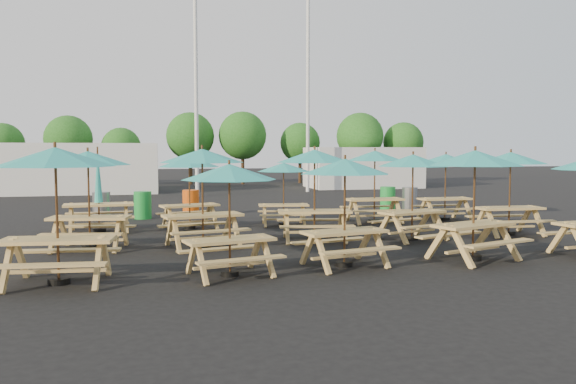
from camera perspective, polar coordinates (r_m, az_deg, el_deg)
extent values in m
plane|color=black|center=(16.19, 1.19, -4.27)|extent=(120.00, 120.00, 0.00)
cube|color=tan|center=(10.85, -22.35, -4.54)|extent=(2.00, 0.93, 0.06)
cube|color=tan|center=(10.23, -23.33, -6.86)|extent=(1.95, 0.45, 0.04)
cube|color=tan|center=(11.58, -21.40, -5.54)|extent=(1.95, 0.45, 0.04)
cylinder|color=black|center=(10.99, -22.24, -8.37)|extent=(0.39, 0.39, 0.11)
cylinder|color=brown|center=(10.80, -22.42, -2.22)|extent=(0.05, 0.05, 2.48)
cone|color=teal|center=(10.74, -22.57, 3.32)|extent=(2.26, 2.26, 0.34)
cube|color=tan|center=(14.37, -19.53, -2.48)|extent=(1.98, 1.04, 0.06)
cube|color=tan|center=(13.76, -20.30, -4.06)|extent=(1.90, 0.58, 0.04)
cube|color=tan|center=(15.07, -18.76, -3.32)|extent=(1.90, 0.58, 0.04)
cylinder|color=black|center=(14.47, -19.46, -5.32)|extent=(0.38, 0.38, 0.10)
cylinder|color=brown|center=(14.33, -19.57, -0.78)|extent=(0.05, 0.05, 2.40)
cone|color=teal|center=(14.28, -19.67, 3.27)|extent=(2.32, 2.32, 0.33)
cube|color=tan|center=(17.38, -18.67, -1.23)|extent=(2.02, 0.92, 0.07)
cube|color=tan|center=(16.70, -18.69, -2.53)|extent=(1.98, 0.43, 0.04)
cube|color=tan|center=(18.13, -18.61, -2.01)|extent=(1.98, 0.43, 0.04)
cylinder|color=black|center=(17.47, -18.61, -3.68)|extent=(0.39, 0.39, 0.11)
cylinder|color=brown|center=(17.35, -18.71, 0.24)|extent=(0.05, 0.05, 2.51)
cone|color=teal|center=(17.33, -18.74, 1.68)|extent=(0.24, 0.24, 1.63)
cube|color=tan|center=(10.76, -5.94, -4.87)|extent=(1.80, 1.04, 0.06)
cube|color=tan|center=(10.23, -4.69, -6.87)|extent=(1.70, 0.63, 0.04)
cube|color=tan|center=(11.37, -7.04, -5.77)|extent=(1.70, 0.63, 0.04)
cylinder|color=black|center=(10.88, -5.91, -8.24)|extent=(0.34, 0.34, 0.09)
cylinder|color=brown|center=(10.70, -5.95, -2.83)|extent=(0.04, 0.04, 2.16)
cone|color=teal|center=(10.63, -5.99, 2.05)|extent=(2.19, 2.19, 0.30)
cube|color=tan|center=(14.06, -8.65, -2.35)|extent=(2.04, 1.13, 0.06)
cube|color=tan|center=(13.43, -7.79, -3.99)|extent=(1.94, 0.66, 0.04)
cube|color=tan|center=(14.77, -9.41, -3.26)|extent=(1.94, 0.66, 0.04)
cylinder|color=black|center=(14.16, -8.62, -5.32)|extent=(0.38, 0.38, 0.11)
cylinder|color=brown|center=(14.02, -8.67, -0.57)|extent=(0.05, 0.05, 2.46)
cone|color=teal|center=(13.97, -8.72, 3.67)|extent=(2.44, 2.44, 0.34)
cube|color=tan|center=(17.43, -9.96, -1.35)|extent=(1.85, 1.09, 0.06)
cube|color=tan|center=(16.86, -9.29, -2.49)|extent=(1.74, 0.67, 0.04)
cube|color=tan|center=(18.07, -10.56, -2.06)|extent=(1.74, 0.67, 0.04)
cylinder|color=black|center=(17.51, -9.93, -3.53)|extent=(0.35, 0.35, 0.10)
cylinder|color=brown|center=(17.40, -9.97, -0.05)|extent=(0.04, 0.04, 2.22)
cone|color=teal|center=(17.36, -10.01, 3.03)|extent=(2.27, 2.27, 0.31)
cube|color=tan|center=(11.64, 5.76, -4.03)|extent=(1.86, 1.03, 0.06)
cube|color=tan|center=(11.14, 7.45, -5.90)|extent=(1.77, 0.60, 0.04)
cube|color=tan|center=(12.23, 4.21, -4.96)|extent=(1.77, 0.60, 0.04)
cylinder|color=black|center=(11.75, 5.74, -7.29)|extent=(0.35, 0.35, 0.10)
cylinder|color=brown|center=(11.59, 5.78, -2.07)|extent=(0.04, 0.04, 2.25)
cone|color=teal|center=(11.52, 5.81, 2.62)|extent=(2.23, 2.23, 0.31)
cube|color=tan|center=(14.86, 2.70, -1.98)|extent=(2.01, 1.04, 0.06)
cube|color=tan|center=(14.21, 3.01, -3.52)|extent=(1.93, 0.57, 0.04)
cube|color=tan|center=(15.59, 2.41, -2.83)|extent=(1.93, 0.57, 0.04)
cylinder|color=black|center=(14.96, 2.69, -4.77)|extent=(0.38, 0.38, 0.11)
cylinder|color=brown|center=(14.82, 2.71, -0.31)|extent=(0.05, 0.05, 2.44)
cone|color=teal|center=(14.78, 2.72, 3.68)|extent=(2.34, 2.34, 0.34)
cube|color=tan|center=(17.95, -0.45, -1.33)|extent=(1.65, 0.81, 0.05)
cube|color=tan|center=(17.40, -0.27, -2.35)|extent=(1.60, 0.41, 0.04)
cube|color=tan|center=(18.55, -0.62, -1.95)|extent=(1.60, 0.41, 0.04)
cylinder|color=black|center=(18.02, -0.45, -3.26)|extent=(0.32, 0.32, 0.09)
cylinder|color=brown|center=(17.92, -0.45, -0.19)|extent=(0.04, 0.04, 2.02)
cone|color=teal|center=(17.88, -0.45, 2.54)|extent=(1.89, 1.89, 0.28)
cube|color=tan|center=(12.89, 18.32, -3.17)|extent=(2.03, 1.29, 0.06)
cube|color=tan|center=(12.49, 20.72, -4.87)|extent=(1.88, 0.84, 0.04)
cube|color=tan|center=(13.38, 16.03, -4.17)|extent=(1.88, 0.84, 0.04)
cylinder|color=black|center=(13.00, 18.25, -6.35)|extent=(0.38, 0.38, 0.11)
cylinder|color=brown|center=(12.84, 18.36, -1.26)|extent=(0.05, 0.05, 2.42)
cone|color=teal|center=(12.79, 18.47, 3.30)|extent=(2.56, 2.56, 0.34)
cube|color=tan|center=(15.41, 12.50, -2.01)|extent=(1.93, 1.18, 0.06)
cube|color=tan|center=(14.96, 14.18, -3.35)|extent=(1.81, 0.75, 0.04)
cube|color=tan|center=(15.94, 10.90, -2.84)|extent=(1.81, 0.75, 0.04)
cylinder|color=black|center=(15.50, 12.46, -4.56)|extent=(0.36, 0.36, 0.10)
cylinder|color=brown|center=(15.37, 12.53, -0.48)|extent=(0.04, 0.04, 2.31)
cone|color=teal|center=(15.32, 12.58, 3.15)|extent=(2.40, 2.40, 0.32)
cube|color=tan|center=(18.84, 8.77, -0.74)|extent=(1.90, 0.75, 0.06)
cube|color=tan|center=(18.23, 9.54, -1.87)|extent=(1.89, 0.28, 0.04)
cube|color=tan|center=(19.51, 8.03, -1.46)|extent=(1.89, 0.28, 0.04)
cylinder|color=black|center=(18.92, 8.75, -2.92)|extent=(0.38, 0.38, 0.10)
cylinder|color=brown|center=(18.81, 8.78, 0.57)|extent=(0.05, 0.05, 2.41)
cone|color=teal|center=(18.77, 8.82, 3.67)|extent=(2.04, 2.04, 0.34)
cube|color=tan|center=(15.02, 26.85, -3.66)|extent=(1.81, 0.38, 0.04)
cube|color=tan|center=(17.11, 21.56, -1.53)|extent=(1.88, 0.78, 0.06)
cube|color=tan|center=(16.57, 22.80, -2.78)|extent=(1.86, 0.32, 0.04)
cube|color=tan|center=(17.71, 20.35, -2.28)|extent=(1.86, 0.32, 0.04)
cylinder|color=black|center=(17.19, 21.49, -3.89)|extent=(0.37, 0.37, 0.10)
cylinder|color=brown|center=(17.07, 21.60, -0.12)|extent=(0.05, 0.05, 2.37)
cone|color=teal|center=(17.03, 21.69, 3.24)|extent=(2.05, 2.05, 0.33)
cube|color=tan|center=(20.00, 15.67, -0.67)|extent=(1.82, 0.75, 0.06)
cube|color=tan|center=(19.47, 16.63, -1.68)|extent=(1.80, 0.31, 0.04)
cube|color=tan|center=(20.60, 14.72, -1.32)|extent=(1.80, 0.31, 0.04)
cylinder|color=black|center=(20.07, 15.63, -2.63)|extent=(0.36, 0.36, 0.10)
cylinder|color=brown|center=(19.97, 15.69, 0.50)|extent=(0.04, 0.04, 2.29)
cone|color=teal|center=(19.94, 15.74, 3.28)|extent=(1.98, 1.98, 0.32)
cylinder|color=gray|center=(20.52, -18.42, -1.33)|extent=(0.60, 0.60, 0.96)
cylinder|color=#1A9334|center=(20.33, -14.54, -1.30)|extent=(0.60, 0.60, 0.96)
cylinder|color=#DF510D|center=(20.74, -9.84, -1.12)|extent=(0.60, 0.60, 0.96)
cylinder|color=#1A9334|center=(22.61, 10.09, -0.69)|extent=(0.60, 0.60, 0.96)
cylinder|color=gray|center=(22.52, 12.26, -0.73)|extent=(0.60, 0.60, 0.96)
cylinder|color=silver|center=(29.81, -9.33, 11.12)|extent=(0.20, 0.20, 12.00)
cylinder|color=silver|center=(32.82, 2.04, 10.53)|extent=(0.20, 0.20, 12.00)
cube|color=silver|center=(33.79, -19.89, 2.29)|extent=(8.00, 4.00, 2.80)
cube|color=silver|center=(36.87, 7.58, 2.49)|extent=(7.00, 4.00, 2.60)
cylinder|color=#382314|center=(42.05, -26.91, 1.82)|extent=(0.24, 0.24, 1.92)
sphere|color=#1E5919|center=(42.02, -27.00, 4.38)|extent=(2.80, 2.80, 2.80)
cylinder|color=#382314|center=(39.88, -21.34, 2.04)|extent=(0.24, 0.24, 2.14)
sphere|color=#1E5919|center=(39.86, -21.42, 5.04)|extent=(3.11, 3.11, 3.11)
cylinder|color=#382314|center=(39.29, -16.54, 1.86)|extent=(0.24, 0.24, 1.78)
sphere|color=#1E5919|center=(39.26, -16.59, 4.41)|extent=(2.59, 2.59, 2.59)
cylinder|color=#382314|center=(40.32, -9.86, 2.41)|extent=(0.24, 0.24, 2.31)
sphere|color=#1E5919|center=(40.31, -9.90, 5.62)|extent=(3.36, 3.36, 3.36)
cylinder|color=#382314|center=(40.22, -4.62, 2.48)|extent=(0.24, 0.24, 2.35)
sphere|color=#1E5919|center=(40.22, -4.63, 5.74)|extent=(3.41, 3.41, 3.41)
cylinder|color=#382314|center=(41.48, 1.23, 2.31)|extent=(0.24, 0.24, 2.02)
sphere|color=#1E5919|center=(41.46, 1.23, 5.04)|extent=(2.94, 2.94, 2.94)
cylinder|color=#382314|center=(40.96, 7.29, 2.47)|extent=(0.24, 0.24, 2.32)
sphere|color=#1E5919|center=(40.95, 7.32, 5.65)|extent=(3.38, 3.38, 3.38)
cylinder|color=#382314|center=(42.28, 11.60, 2.27)|extent=(0.24, 0.24, 2.03)
sphere|color=#1E5919|center=(42.26, 11.64, 4.96)|extent=(2.95, 2.95, 2.95)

